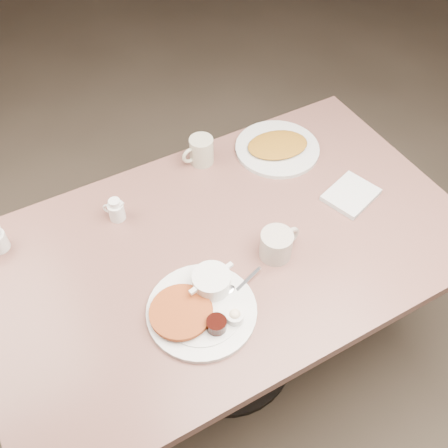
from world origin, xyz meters
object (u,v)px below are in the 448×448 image
creamer_right (116,210)px  hash_plate (277,147)px  main_plate (201,304)px  coffee_mug_far (201,151)px  diner_table (227,274)px  coffee_mug_near (277,244)px

creamer_right → hash_plate: creamer_right is taller
main_plate → coffee_mug_far: size_ratio=3.22×
diner_table → main_plate: bearing=-136.4°
coffee_mug_far → creamer_right: (-0.36, -0.10, -0.01)m
main_plate → hash_plate: bearing=39.8°
hash_plate → coffee_mug_near: bearing=-123.3°
main_plate → hash_plate: (0.54, 0.45, -0.01)m
diner_table → coffee_mug_far: bearing=74.9°
creamer_right → coffee_mug_far: bearing=16.3°
creamer_right → hash_plate: (0.63, 0.02, -0.02)m
main_plate → diner_table: bearing=43.6°
diner_table → creamer_right: (-0.26, 0.26, 0.21)m
creamer_right → coffee_mug_near: bearing=-45.0°
coffee_mug_far → main_plate: bearing=-117.3°
diner_table → hash_plate: (0.37, 0.29, 0.18)m
hash_plate → creamer_right: bearing=-177.7°
diner_table → coffee_mug_far: 0.44m
diner_table → coffee_mug_near: 0.27m
diner_table → main_plate: main_plate is taller
main_plate → coffee_mug_near: coffee_mug_near is taller
diner_table → creamer_right: bearing=134.6°
coffee_mug_near → coffee_mug_far: coffee_mug_far is taller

